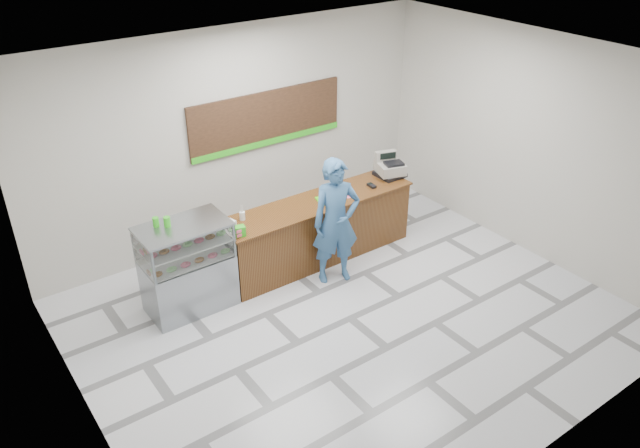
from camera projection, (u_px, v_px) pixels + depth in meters
floor at (350, 318)px, 8.69m from camera, size 7.00×7.00×0.00m
back_wall at (237, 136)px, 9.96m from camera, size 7.00×0.00×7.00m
ceiling at (358, 69)px, 6.98m from camera, size 7.00×7.00×0.00m
sales_counter at (318, 230)px, 9.82m from camera, size 3.26×0.76×1.03m
display_case at (187, 267)px, 8.61m from camera, size 1.22×0.72×1.33m
menu_board at (267, 119)px, 10.12m from camera, size 2.80×0.06×0.90m
cash_register at (390, 167)px, 10.29m from camera, size 0.54×0.55×0.40m
card_terminal at (372, 186)px, 9.99m from camera, size 0.09×0.17×0.04m
serving_tray at (330, 199)px, 9.59m from camera, size 0.46×0.38×0.02m
napkin_box at (230, 225)px, 8.80m from camera, size 0.17×0.17×0.12m
straw_cup at (242, 216)px, 9.02m from camera, size 0.08×0.08×0.12m
promo_box at (239, 231)px, 8.61m from camera, size 0.19×0.15×0.15m
donut_decal at (348, 196)px, 9.70m from camera, size 0.14×0.14×0.00m
green_cup_left at (156, 222)px, 8.24m from camera, size 0.08×0.08×0.13m
green_cup_right at (167, 222)px, 8.23m from camera, size 0.09×0.09×0.14m
customer at (336, 222)px, 9.10m from camera, size 0.83×0.67×1.95m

